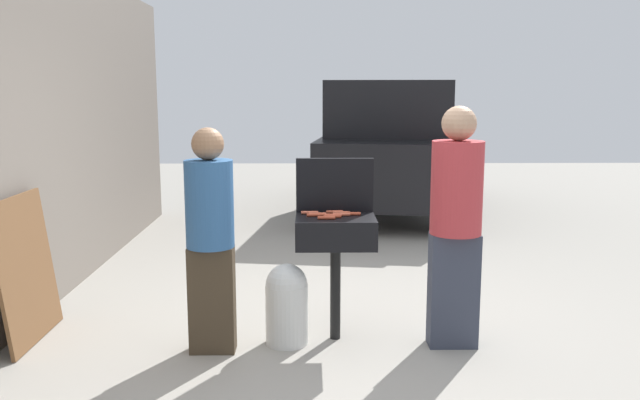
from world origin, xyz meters
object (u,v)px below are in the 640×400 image
object	(u,v)px
hot_dog_0	(341,213)
hot_dog_4	(310,213)
hot_dog_7	(352,214)
leaning_board	(26,269)
propane_tank	(287,302)
person_left	(210,233)
hot_dog_3	(326,218)
hot_dog_6	(341,215)
hot_dog_8	(315,215)
hot_dog_9	(317,214)
hot_dog_2	(335,212)
bbq_grill	(336,236)
person_right	(456,219)
hot_dog_5	(332,216)
parked_minivan	(389,145)
hot_dog_1	(333,215)

from	to	relation	value
hot_dog_0	hot_dog_4	bearing A→B (deg)	176.30
hot_dog_7	leaning_board	world-z (taller)	leaning_board
propane_tank	person_left	distance (m)	0.79
hot_dog_3	hot_dog_6	size ratio (longest dim) A/B	1.00
hot_dog_0	hot_dog_4	distance (m)	0.24
hot_dog_7	hot_dog_8	xyz separation A→B (m)	(-0.28, -0.05, 0.00)
hot_dog_9	propane_tank	distance (m)	0.70
hot_dog_8	person_left	bearing A→B (deg)	-161.69
hot_dog_2	hot_dog_3	xyz separation A→B (m)	(-0.07, -0.23, 0.00)
bbq_grill	propane_tank	bearing A→B (deg)	-165.05
person_left	leaning_board	bearing A→B (deg)	158.35
bbq_grill	person_right	size ratio (longest dim) A/B	0.53
hot_dog_6	person_right	world-z (taller)	person_right
hot_dog_2	hot_dog_9	distance (m)	0.16
person_right	person_left	bearing A→B (deg)	11.56
hot_dog_6	hot_dog_5	bearing A→B (deg)	-134.65
hot_dog_8	propane_tank	world-z (taller)	hot_dog_8
hot_dog_2	person_right	distance (m)	0.92
bbq_grill	hot_dog_2	world-z (taller)	hot_dog_2
hot_dog_9	person_right	world-z (taller)	person_right
propane_tank	parked_minivan	distance (m)	5.78
person_left	hot_dog_2	bearing A→B (deg)	10.56
hot_dog_4	parked_minivan	size ratio (longest dim) A/B	0.03
person_left	hot_dog_3	bearing A→B (deg)	-2.47
propane_tank	hot_dog_5	bearing A→B (deg)	9.60
hot_dog_6	person_right	xyz separation A→B (m)	(0.83, -0.18, 0.00)
hot_dog_1	hot_dog_8	bearing A→B (deg)	175.33
hot_dog_4	leaning_board	world-z (taller)	leaning_board
hot_dog_1	leaning_board	xyz separation A→B (m)	(-2.33, 0.00, -0.41)
hot_dog_0	person_left	size ratio (longest dim) A/B	0.08
hot_dog_8	hot_dog_9	xyz separation A→B (m)	(0.02, 0.04, 0.00)
hot_dog_7	hot_dog_5	bearing A→B (deg)	-146.32
propane_tank	bbq_grill	bearing A→B (deg)	14.95
hot_dog_0	hot_dog_7	size ratio (longest dim) A/B	1.00
leaning_board	hot_dog_3	bearing A→B (deg)	-2.55
person_left	person_right	world-z (taller)	person_right
hot_dog_6	hot_dog_7	size ratio (longest dim) A/B	1.00
hot_dog_0	hot_dog_3	distance (m)	0.23
bbq_grill	hot_dog_7	size ratio (longest dim) A/B	7.34
hot_dog_0	hot_dog_1	size ratio (longest dim) A/B	1.00
leaning_board	hot_dog_5	bearing A→B (deg)	-1.13
hot_dog_5	parked_minivan	size ratio (longest dim) A/B	0.03
hot_dog_5	hot_dog_9	size ratio (longest dim) A/B	1.00
hot_dog_4	hot_dog_6	size ratio (longest dim) A/B	1.00
parked_minivan	hot_dog_6	bearing A→B (deg)	87.61
hot_dog_4	hot_dog_6	xyz separation A→B (m)	(0.24, -0.08, 0.00)
hot_dog_3	hot_dog_4	distance (m)	0.25
hot_dog_9	person_left	size ratio (longest dim) A/B	0.08
hot_dog_8	parked_minivan	bearing A→B (deg)	77.60
person_right	hot_dog_6	bearing A→B (deg)	-3.66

